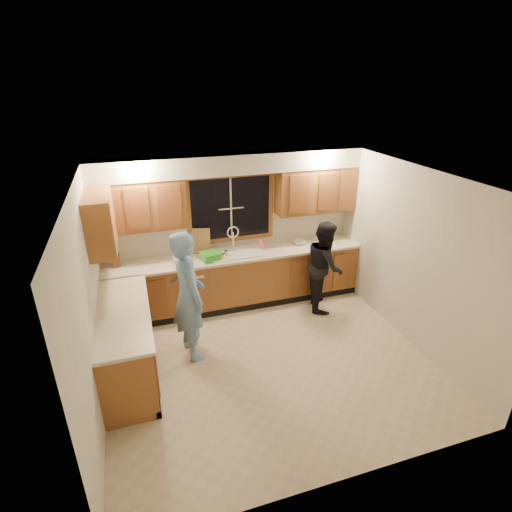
% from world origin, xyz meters
% --- Properties ---
extents(floor, '(4.20, 4.20, 0.00)m').
position_xyz_m(floor, '(0.00, 0.00, 0.00)').
color(floor, beige).
rests_on(floor, ground).
extents(ceiling, '(4.20, 4.20, 0.00)m').
position_xyz_m(ceiling, '(0.00, 0.00, 2.50)').
color(ceiling, silver).
extents(wall_back, '(4.20, 0.00, 4.20)m').
position_xyz_m(wall_back, '(0.00, 1.90, 1.25)').
color(wall_back, silver).
rests_on(wall_back, ground).
extents(wall_left, '(0.00, 3.80, 3.80)m').
position_xyz_m(wall_left, '(-2.10, 0.00, 1.25)').
color(wall_left, silver).
rests_on(wall_left, ground).
extents(wall_right, '(0.00, 3.80, 3.80)m').
position_xyz_m(wall_right, '(2.10, 0.00, 1.25)').
color(wall_right, silver).
rests_on(wall_right, ground).
extents(base_cabinets_back, '(4.20, 0.60, 0.88)m').
position_xyz_m(base_cabinets_back, '(0.00, 1.60, 0.44)').
color(base_cabinets_back, '#955A2B').
rests_on(base_cabinets_back, ground).
extents(base_cabinets_left, '(0.60, 1.90, 0.88)m').
position_xyz_m(base_cabinets_left, '(-1.80, 0.35, 0.44)').
color(base_cabinets_left, '#955A2B').
rests_on(base_cabinets_left, ground).
extents(countertop_back, '(4.20, 0.63, 0.04)m').
position_xyz_m(countertop_back, '(0.00, 1.58, 0.90)').
color(countertop_back, beige).
rests_on(countertop_back, base_cabinets_back).
extents(countertop_left, '(0.63, 1.90, 0.04)m').
position_xyz_m(countertop_left, '(-1.79, 0.35, 0.90)').
color(countertop_left, beige).
rests_on(countertop_left, base_cabinets_left).
extents(upper_cabinets_left, '(1.35, 0.33, 0.75)m').
position_xyz_m(upper_cabinets_left, '(-1.43, 1.73, 1.83)').
color(upper_cabinets_left, '#955A2B').
rests_on(upper_cabinets_left, wall_back).
extents(upper_cabinets_right, '(1.35, 0.33, 0.75)m').
position_xyz_m(upper_cabinets_right, '(1.43, 1.73, 1.83)').
color(upper_cabinets_right, '#955A2B').
rests_on(upper_cabinets_right, wall_back).
extents(upper_cabinets_return, '(0.33, 0.90, 0.75)m').
position_xyz_m(upper_cabinets_return, '(-1.94, 1.12, 1.83)').
color(upper_cabinets_return, '#955A2B').
rests_on(upper_cabinets_return, wall_left).
extents(soffit, '(4.20, 0.35, 0.30)m').
position_xyz_m(soffit, '(0.00, 1.72, 2.35)').
color(soffit, silver).
rests_on(soffit, wall_back).
extents(window_frame, '(1.44, 0.03, 1.14)m').
position_xyz_m(window_frame, '(0.00, 1.89, 1.60)').
color(window_frame, black).
rests_on(window_frame, wall_back).
extents(sink, '(0.86, 0.52, 0.57)m').
position_xyz_m(sink, '(0.00, 1.60, 0.86)').
color(sink, white).
rests_on(sink, countertop_back).
extents(dishwasher, '(0.60, 0.56, 0.82)m').
position_xyz_m(dishwasher, '(-0.85, 1.59, 0.41)').
color(dishwasher, silver).
rests_on(dishwasher, floor).
extents(stove, '(0.58, 0.75, 0.90)m').
position_xyz_m(stove, '(-1.80, -0.22, 0.45)').
color(stove, silver).
rests_on(stove, floor).
extents(man, '(0.55, 0.73, 1.82)m').
position_xyz_m(man, '(-0.96, 0.49, 0.91)').
color(man, '#71A3D6').
rests_on(man, floor).
extents(woman, '(0.77, 0.87, 1.49)m').
position_xyz_m(woman, '(1.33, 1.07, 0.75)').
color(woman, black).
rests_on(woman, floor).
extents(knife_block, '(0.12, 0.10, 0.20)m').
position_xyz_m(knife_block, '(-1.85, 1.70, 1.02)').
color(knife_block, brown).
rests_on(knife_block, countertop_back).
extents(cutting_board, '(0.32, 0.17, 0.41)m').
position_xyz_m(cutting_board, '(-0.53, 1.82, 1.12)').
color(cutting_board, tan).
rests_on(cutting_board, countertop_back).
extents(dish_crate, '(0.32, 0.31, 0.13)m').
position_xyz_m(dish_crate, '(-0.45, 1.48, 0.98)').
color(dish_crate, green).
rests_on(dish_crate, countertop_back).
extents(soap_bottle, '(0.11, 0.11, 0.20)m').
position_xyz_m(soap_bottle, '(0.46, 1.67, 1.02)').
color(soap_bottle, '#F15B8C').
rests_on(soap_bottle, countertop_back).
extents(bowl, '(0.25, 0.25, 0.05)m').
position_xyz_m(bowl, '(1.13, 1.66, 0.95)').
color(bowl, silver).
rests_on(bowl, countertop_back).
extents(can_left, '(0.08, 0.08, 0.11)m').
position_xyz_m(can_left, '(-0.19, 1.52, 0.98)').
color(can_left, beige).
rests_on(can_left, countertop_back).
extents(can_right, '(0.06, 0.06, 0.12)m').
position_xyz_m(can_right, '(-0.27, 1.40, 0.98)').
color(can_right, beige).
rests_on(can_right, countertop_back).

